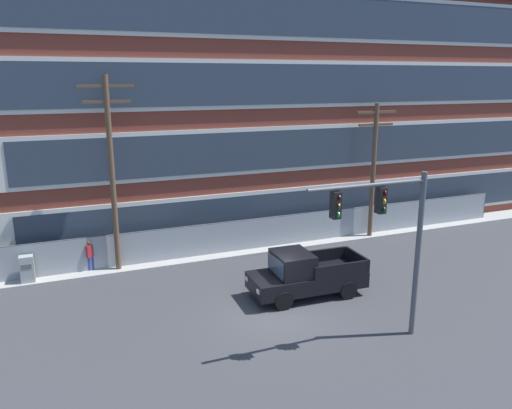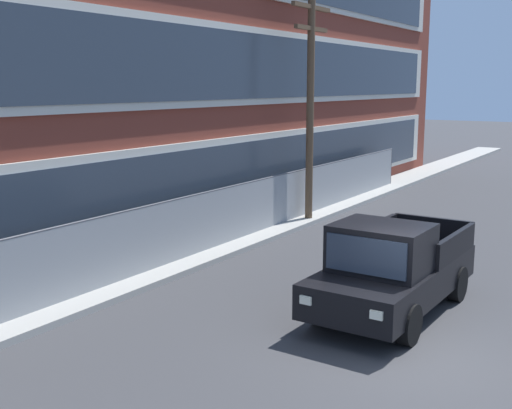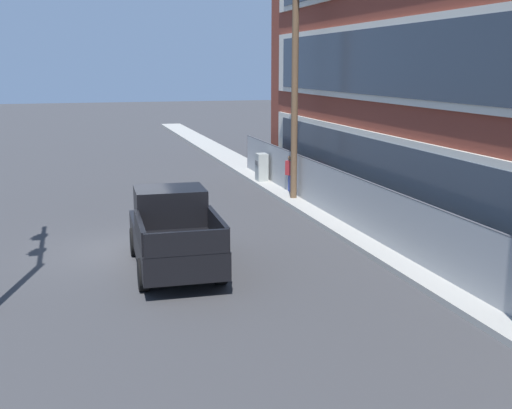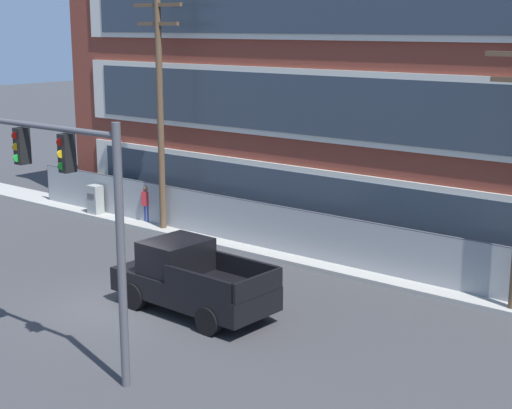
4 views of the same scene
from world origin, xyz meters
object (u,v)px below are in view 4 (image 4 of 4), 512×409
Objects in this scene: traffic_signal_mast at (82,198)px; pickup_truck_black at (190,280)px; pedestrian_near_cabinet at (147,202)px; utility_pole_near_corner at (160,103)px; electrical_cabinet at (95,201)px.

traffic_signal_mast reaches higher than pickup_truck_black.
utility_pole_near_corner is at bearing -13.73° from pedestrian_near_cabinet.
pickup_truck_black reaches higher than electrical_cabinet.
electrical_cabinet is 0.83× the size of pedestrian_near_cabinet.
pickup_truck_black is 3.06× the size of pedestrian_near_cabinet.
utility_pole_near_corner is 4.44m from pedestrian_near_cabinet.
utility_pole_near_corner is 6.70× the size of electrical_cabinet.
electrical_cabinet is (-4.08, -0.11, -4.51)m from utility_pole_near_corner.
pickup_truck_black is 12.69m from electrical_cabinet.
electrical_cabinet is 2.85m from pedestrian_near_cabinet.
pickup_truck_black is 0.55× the size of utility_pole_near_corner.
pedestrian_near_cabinet is at bearing 143.61° from pickup_truck_black.
traffic_signal_mast is 0.65× the size of utility_pole_near_corner.
electrical_cabinet is at bearing 152.71° from pickup_truck_black.
pickup_truck_black is at bearing -27.29° from electrical_cabinet.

